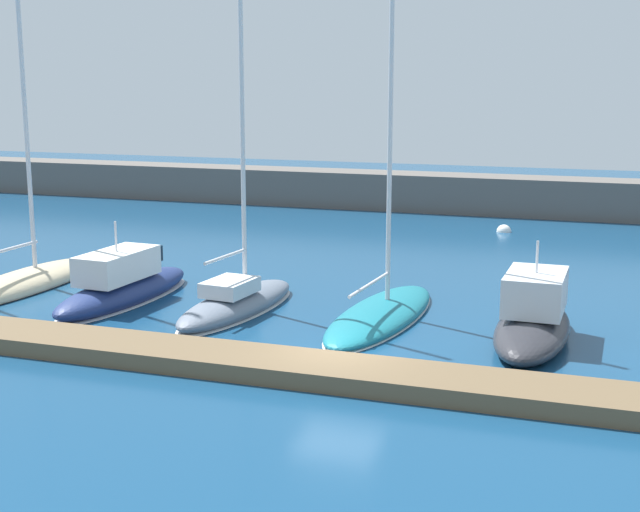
{
  "coord_description": "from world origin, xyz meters",
  "views": [
    {
      "loc": [
        7.36,
        -23.19,
        8.16
      ],
      "look_at": [
        -2.25,
        4.93,
        2.12
      ],
      "focal_mm": 49.27,
      "sensor_mm": 36.0,
      "label": 1
    }
  ],
  "objects_px": {
    "sailboat_sand_second": "(27,280)",
    "motorboat_navy_third": "(123,286)",
    "motorboat_charcoal_sixth": "(533,319)",
    "sailboat_slate_fourth": "(237,300)",
    "sailboat_teal_fifth": "(381,312)",
    "mooring_buoy_white": "(504,232)"
  },
  "relations": [
    {
      "from": "sailboat_sand_second",
      "to": "sailboat_teal_fifth",
      "type": "xyz_separation_m",
      "value": [
        14.56,
        -0.06,
        -0.0
      ]
    },
    {
      "from": "motorboat_navy_third",
      "to": "motorboat_charcoal_sixth",
      "type": "bearing_deg",
      "value": -87.34
    },
    {
      "from": "motorboat_charcoal_sixth",
      "to": "sailboat_teal_fifth",
      "type": "bearing_deg",
      "value": 80.95
    },
    {
      "from": "sailboat_slate_fourth",
      "to": "sailboat_teal_fifth",
      "type": "xyz_separation_m",
      "value": [
        5.12,
        0.67,
        -0.18
      ]
    },
    {
      "from": "motorboat_charcoal_sixth",
      "to": "sailboat_sand_second",
      "type": "bearing_deg",
      "value": 88.05
    },
    {
      "from": "sailboat_sand_second",
      "to": "motorboat_charcoal_sixth",
      "type": "height_order",
      "value": "sailboat_sand_second"
    },
    {
      "from": "sailboat_sand_second",
      "to": "motorboat_navy_third",
      "type": "relative_size",
      "value": 2.15
    },
    {
      "from": "motorboat_navy_third",
      "to": "sailboat_slate_fourth",
      "type": "xyz_separation_m",
      "value": [
        4.61,
        -0.0,
        -0.14
      ]
    },
    {
      "from": "sailboat_slate_fourth",
      "to": "mooring_buoy_white",
      "type": "xyz_separation_m",
      "value": [
        6.88,
        19.79,
        -0.44
      ]
    },
    {
      "from": "sailboat_teal_fifth",
      "to": "mooring_buoy_white",
      "type": "xyz_separation_m",
      "value": [
        1.76,
        19.12,
        -0.26
      ]
    },
    {
      "from": "sailboat_sand_second",
      "to": "motorboat_navy_third",
      "type": "distance_m",
      "value": 4.9
    },
    {
      "from": "sailboat_slate_fourth",
      "to": "motorboat_charcoal_sixth",
      "type": "distance_m",
      "value": 10.32
    },
    {
      "from": "sailboat_slate_fourth",
      "to": "sailboat_sand_second",
      "type": "bearing_deg",
      "value": 91.36
    },
    {
      "from": "sailboat_teal_fifth",
      "to": "motorboat_charcoal_sixth",
      "type": "relative_size",
      "value": 2.08
    },
    {
      "from": "sailboat_slate_fourth",
      "to": "mooring_buoy_white",
      "type": "bearing_deg",
      "value": -13.37
    },
    {
      "from": "motorboat_navy_third",
      "to": "sailboat_slate_fourth",
      "type": "distance_m",
      "value": 4.61
    },
    {
      "from": "sailboat_teal_fifth",
      "to": "motorboat_navy_third",
      "type": "bearing_deg",
      "value": 98.17
    },
    {
      "from": "sailboat_slate_fourth",
      "to": "sailboat_teal_fifth",
      "type": "height_order",
      "value": "sailboat_slate_fourth"
    },
    {
      "from": "sailboat_slate_fourth",
      "to": "mooring_buoy_white",
      "type": "height_order",
      "value": "sailboat_slate_fourth"
    },
    {
      "from": "sailboat_teal_fifth",
      "to": "motorboat_charcoal_sixth",
      "type": "bearing_deg",
      "value": -95.68
    },
    {
      "from": "motorboat_charcoal_sixth",
      "to": "motorboat_navy_third",
      "type": "bearing_deg",
      "value": 89.95
    },
    {
      "from": "motorboat_navy_third",
      "to": "sailboat_slate_fourth",
      "type": "bearing_deg",
      "value": -86.45
    }
  ]
}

